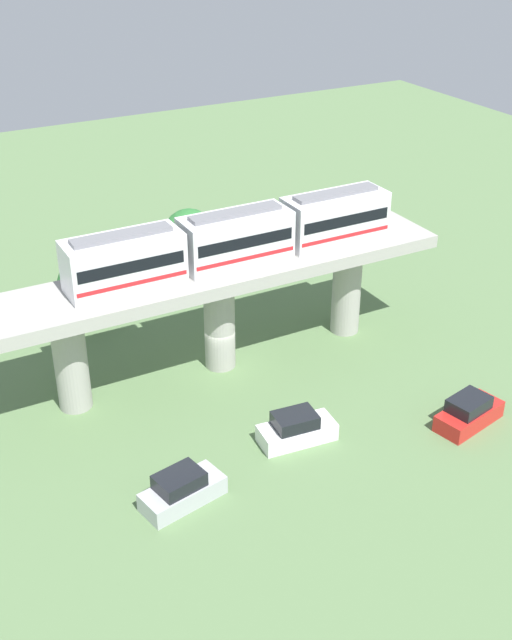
{
  "coord_description": "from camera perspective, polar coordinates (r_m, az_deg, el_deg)",
  "views": [
    {
      "loc": [
        -38.9,
        18.54,
        27.0
      ],
      "look_at": [
        -2.5,
        -1.19,
        4.13
      ],
      "focal_mm": 45.09,
      "sensor_mm": 36.0,
      "label": 1
    }
  ],
  "objects": [
    {
      "name": "tree_mid_lot",
      "position": [
        54.15,
        -12.29,
        2.62
      ],
      "size": [
        3.11,
        3.11,
        5.19
      ],
      "color": "brown",
      "rests_on": "ground"
    },
    {
      "name": "parked_car_red",
      "position": [
        46.75,
        14.87,
        -6.39
      ],
      "size": [
        2.67,
        4.49,
        1.76
      ],
      "rotation": [
        0.0,
        0.0,
        0.22
      ],
      "color": "red",
      "rests_on": "ground"
    },
    {
      "name": "viaduct",
      "position": [
        48.27,
        -2.66,
        2.11
      ],
      "size": [
        5.2,
        28.85,
        6.88
      ],
      "color": "#A8A59E",
      "rests_on": "ground"
    },
    {
      "name": "tree_near_viaduct",
      "position": [
        60.55,
        -4.75,
        6.04
      ],
      "size": [
        3.93,
        3.93,
        5.55
      ],
      "color": "brown",
      "rests_on": "ground"
    },
    {
      "name": "parked_car_white",
      "position": [
        44.03,
        2.89,
        -7.75
      ],
      "size": [
        2.2,
        4.36,
        1.76
      ],
      "rotation": [
        0.0,
        0.0,
        -0.1
      ],
      "color": "white",
      "rests_on": "ground"
    },
    {
      "name": "train",
      "position": [
        47.42,
        -1.45,
        5.83
      ],
      "size": [
        2.64,
        20.5,
        3.24
      ],
      "color": "silver",
      "rests_on": "viaduct"
    },
    {
      "name": "ground_plane",
      "position": [
        50.86,
        -2.53,
        -3.19
      ],
      "size": [
        120.0,
        120.0,
        0.0
      ],
      "primitive_type": "plane",
      "color": "#5B7A4C"
    },
    {
      "name": "parked_car_silver",
      "position": [
        40.28,
        -5.28,
        -11.93
      ],
      "size": [
        2.6,
        4.47,
        1.76
      ],
      "rotation": [
        0.0,
        0.0,
        0.2
      ],
      "color": "#B2B5BA",
      "rests_on": "ground"
    }
  ]
}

